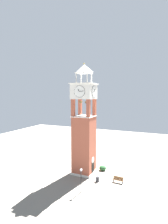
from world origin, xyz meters
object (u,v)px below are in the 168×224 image
(park_bench, at_px, (118,180))
(clock_tower, at_px, (84,129))
(lamp_post, at_px, (81,176))
(trash_bin, at_px, (97,179))

(park_bench, bearing_deg, clock_tower, 79.61)
(clock_tower, bearing_deg, lamp_post, -159.91)
(park_bench, distance_m, lamp_post, 6.75)
(trash_bin, bearing_deg, clock_tower, 56.95)
(lamp_post, bearing_deg, park_bench, -39.69)
(lamp_post, xyz_separation_m, trash_bin, (4.01, -1.03, -2.05))
(clock_tower, height_order, trash_bin, clock_tower)
(park_bench, relative_size, trash_bin, 2.02)
(clock_tower, relative_size, trash_bin, 23.88)
(clock_tower, height_order, lamp_post, clock_tower)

